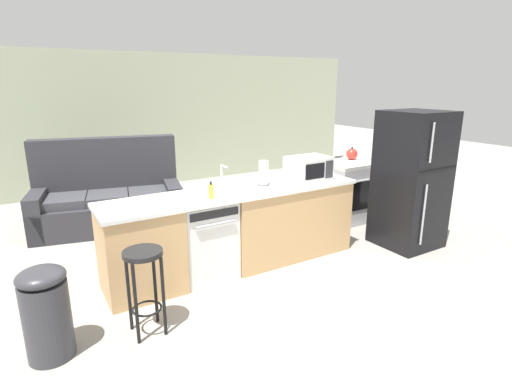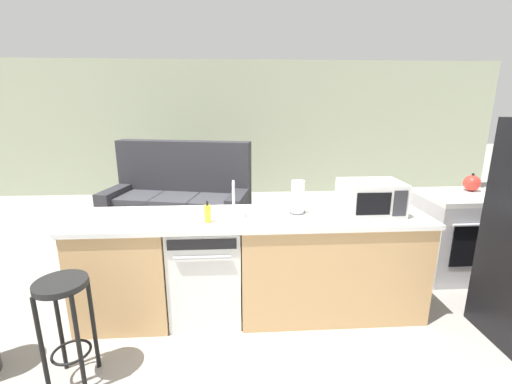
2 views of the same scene
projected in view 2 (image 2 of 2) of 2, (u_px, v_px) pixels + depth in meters
ground_plane at (236, 311)px, 3.07m from camera, size 24.00×24.00×0.00m
wall_back at (249, 129)px, 6.81m from camera, size 10.00×0.06×2.60m
kitchen_counter at (263, 268)px, 2.98m from camera, size 2.94×0.66×0.90m
dishwasher at (207, 269)px, 2.95m from camera, size 0.58×0.61×0.84m
stove_range at (457, 235)px, 3.63m from camera, size 0.76×0.68×0.90m
microwave at (370, 198)px, 2.87m from camera, size 0.50×0.37×0.28m
sink_faucet at (234, 201)px, 2.82m from camera, size 0.07×0.18×0.30m
paper_towel_roll at (298, 198)px, 2.88m from camera, size 0.14×0.14×0.28m
soap_bottle at (208, 214)px, 2.68m from camera, size 0.06×0.06×0.18m
kettle at (472, 183)px, 3.63m from camera, size 0.21×0.17×0.19m
bar_stool at (65, 310)px, 2.18m from camera, size 0.32×0.32×0.74m
couch at (180, 203)px, 4.99m from camera, size 2.15×1.31×1.27m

